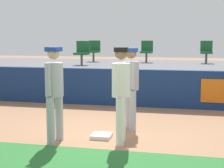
% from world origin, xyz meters
% --- Properties ---
extents(ground_plane, '(60.00, 60.00, 0.00)m').
position_xyz_m(ground_plane, '(0.00, 0.00, 0.00)').
color(ground_plane, '#936B4C').
extents(first_base, '(0.40, 0.40, 0.08)m').
position_xyz_m(first_base, '(-0.20, -0.13, 0.04)').
color(first_base, white).
rests_on(first_base, ground_plane).
extents(player_fielder_home, '(0.39, 0.59, 1.88)m').
position_xyz_m(player_fielder_home, '(0.27, -0.37, 1.09)').
color(player_fielder_home, white).
rests_on(player_fielder_home, ground_plane).
extents(player_runner_visitor, '(0.40, 0.52, 1.89)m').
position_xyz_m(player_runner_visitor, '(-1.02, -0.60, 1.09)').
color(player_runner_visitor, '#9EA3AD').
rests_on(player_runner_visitor, ground_plane).
extents(player_coach_visitor, '(0.46, 0.48, 1.84)m').
position_xyz_m(player_coach_visitor, '(0.28, 0.72, 1.07)').
color(player_coach_visitor, '#9EA3AD').
rests_on(player_coach_visitor, ground_plane).
extents(field_wall, '(18.00, 0.26, 1.12)m').
position_xyz_m(field_wall, '(0.01, 3.41, 0.56)').
color(field_wall, navy).
rests_on(field_wall, ground_plane).
extents(bleacher_platform, '(18.00, 4.80, 1.11)m').
position_xyz_m(bleacher_platform, '(0.00, 5.98, 0.56)').
color(bleacher_platform, '#59595E').
rests_on(bleacher_platform, ground_plane).
extents(seat_back_center, '(0.46, 0.44, 0.84)m').
position_xyz_m(seat_back_center, '(-0.13, 6.65, 1.58)').
color(seat_back_center, '#4C4C51').
rests_on(seat_back_center, bleacher_platform).
extents(seat_back_left, '(0.46, 0.44, 0.84)m').
position_xyz_m(seat_back_left, '(-2.25, 6.65, 1.58)').
color(seat_back_left, '#4C4C51').
rests_on(seat_back_left, bleacher_platform).
extents(seat_front_left, '(0.48, 0.44, 0.84)m').
position_xyz_m(seat_front_left, '(-2.17, 4.85, 1.58)').
color(seat_front_left, '#4C4C51').
rests_on(seat_front_left, bleacher_platform).
extents(seat_back_right, '(0.44, 0.44, 0.84)m').
position_xyz_m(seat_back_right, '(2.11, 6.65, 1.58)').
color(seat_back_right, '#4C4C51').
rests_on(seat_back_right, bleacher_platform).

